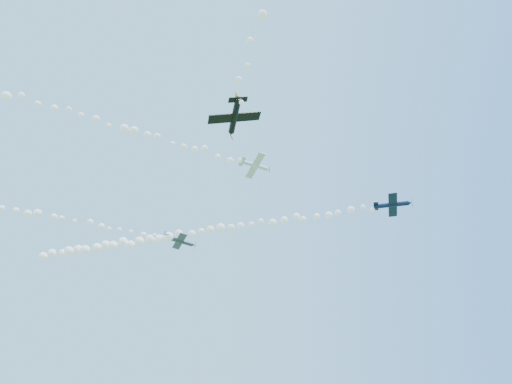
{
  "coord_description": "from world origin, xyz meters",
  "views": [
    {
      "loc": [
        -2.71,
        -66.84,
        2.0
      ],
      "look_at": [
        3.99,
        -6.47,
        47.42
      ],
      "focal_mm": 30.0,
      "sensor_mm": 36.0,
      "label": 1
    }
  ],
  "objects": [
    {
      "name": "plane_navy",
      "position": [
        29.89,
        -4.7,
        47.92
      ],
      "size": [
        7.23,
        7.66,
        2.5
      ],
      "rotation": [
        -0.01,
        0.04,
        -0.37
      ],
      "color": "#0D153A"
    },
    {
      "name": "plane_white",
      "position": [
        4.09,
        -3.75,
        55.94
      ],
      "size": [
        6.51,
        6.83,
        2.01
      ],
      "rotation": [
        -0.16,
        0.01,
        0.31
      ],
      "color": "white"
    },
    {
      "name": "smoke_trail_white",
      "position": [
        -35.11,
        -16.36,
        55.64
      ],
      "size": [
        74.82,
        25.68,
        2.8
      ],
      "primitive_type": null,
      "color": "white"
    },
    {
      "name": "plane_grey",
      "position": [
        -10.05,
        12.02,
        47.24
      ],
      "size": [
        7.1,
        7.56,
        2.81
      ],
      "rotation": [
        0.07,
        0.1,
        0.28
      ],
      "color": "#34394C"
    },
    {
      "name": "plane_black",
      "position": [
        -1.38,
        -32.04,
        38.95
      ],
      "size": [
        6.19,
        6.17,
        2.36
      ],
      "rotation": [
        -0.33,
        0.05,
        1.66
      ],
      "color": "black"
    },
    {
      "name": "smoke_trail_navy",
      "position": [
        -6.85,
        9.37,
        47.72
      ],
      "size": [
        69.59,
        28.28,
        2.87
      ],
      "primitive_type": null,
      "color": "white"
    }
  ]
}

